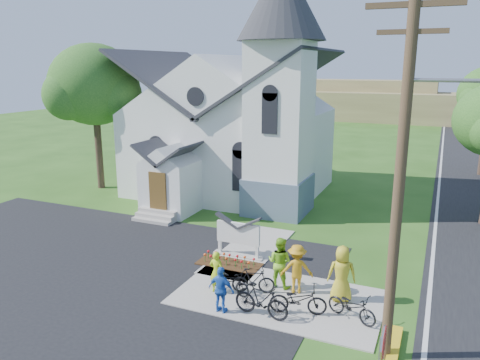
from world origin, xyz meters
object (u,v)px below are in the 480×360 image
at_px(cyclist_2, 221,290).
at_px(bike_1, 253,281).
at_px(stop_sign, 382,355).
at_px(bike_3, 261,300).
at_px(bike_2, 298,300).
at_px(bike_0, 230,280).
at_px(cyclist_3, 297,269).
at_px(utility_pole, 404,166).
at_px(bike_4, 352,306).
at_px(church_sign, 238,234).
at_px(cyclist_0, 217,272).
at_px(cyclist_1, 280,262).
at_px(cyclist_4, 342,274).

bearing_deg(cyclist_2, bike_1, -102.43).
xyz_separation_m(stop_sign, bike_3, (-4.01, 3.24, -1.17)).
bearing_deg(bike_2, bike_0, 64.93).
height_order(bike_1, bike_2, bike_2).
bearing_deg(bike_1, cyclist_3, -84.72).
distance_m(utility_pole, bike_4, 5.29).
xyz_separation_m(bike_0, bike_1, (0.76, 0.30, 0.01)).
relative_size(church_sign, cyclist_2, 1.41).
relative_size(church_sign, utility_pole, 0.22).
relative_size(cyclist_0, cyclist_3, 0.87).
bearing_deg(cyclist_0, cyclist_2, 125.18).
distance_m(church_sign, cyclist_1, 3.14).
relative_size(bike_0, cyclist_3, 0.97).
xyz_separation_m(bike_1, cyclist_4, (2.93, 0.67, 0.52)).
height_order(bike_2, cyclist_3, cyclist_3).
bearing_deg(bike_0, cyclist_1, -36.01).
bearing_deg(church_sign, bike_1, -57.04).
relative_size(utility_pole, bike_1, 6.61).
relative_size(stop_sign, bike_4, 1.45).
xyz_separation_m(utility_pole, stop_sign, (0.07, -2.70, -3.62)).
distance_m(bike_2, cyclist_3, 1.52).
distance_m(bike_1, cyclist_3, 1.57).
bearing_deg(church_sign, stop_sign, -48.12).
xyz_separation_m(cyclist_2, cyclist_4, (3.38, 2.30, 0.20)).
height_order(bike_2, bike_4, bike_2).
height_order(bike_2, cyclist_4, cyclist_4).
distance_m(bike_2, cyclist_4, 1.85).
relative_size(cyclist_2, cyclist_3, 0.88).
relative_size(cyclist_0, bike_1, 1.01).
xyz_separation_m(cyclist_0, bike_1, (1.19, 0.48, -0.31)).
relative_size(cyclist_0, bike_3, 0.82).
distance_m(cyclist_0, bike_3, 2.22).
xyz_separation_m(cyclist_3, bike_3, (-0.54, -2.03, -0.32)).
xyz_separation_m(cyclist_1, bike_2, (1.17, -1.58, -0.45)).
xyz_separation_m(cyclist_1, bike_4, (2.82, -1.26, -0.48)).
xyz_separation_m(stop_sign, cyclist_3, (-3.47, 5.28, -0.85)).
xyz_separation_m(cyclist_2, bike_2, (2.30, 0.89, -0.29)).
distance_m(bike_3, bike_4, 2.84).
relative_size(bike_0, cyclist_2, 1.09).
bearing_deg(cyclist_0, cyclist_4, -161.75).
bearing_deg(cyclist_2, bike_3, -166.15).
bearing_deg(bike_4, bike_2, 122.70).
bearing_deg(cyclist_4, bike_0, -1.04).
xyz_separation_m(church_sign, stop_sign, (6.63, -7.40, 0.75)).
bearing_deg(bike_0, bike_4, -76.06).
bearing_deg(stop_sign, bike_2, 127.58).
bearing_deg(cyclist_0, stop_sign, 148.11).
xyz_separation_m(bike_0, cyclist_1, (1.43, 1.13, 0.48)).
relative_size(cyclist_0, bike_0, 0.90).
distance_m(utility_pole, bike_2, 5.80).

